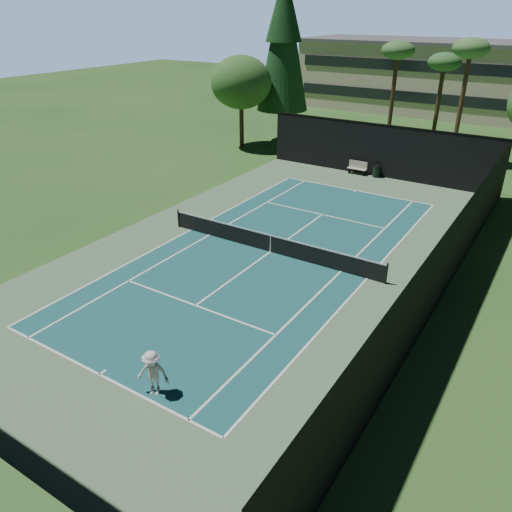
{
  "coord_description": "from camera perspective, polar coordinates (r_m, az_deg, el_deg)",
  "views": [
    {
      "loc": [
        12.32,
        -20.73,
        11.83
      ],
      "look_at": [
        1.0,
        -3.0,
        1.3
      ],
      "focal_mm": 35.0,
      "sensor_mm": 36.0,
      "label": 1
    }
  ],
  "objects": [
    {
      "name": "tennis_ball_b",
      "position": [
        30.26,
        2.06,
        3.64
      ],
      "size": [
        0.07,
        0.07,
        0.07
      ],
      "primitive_type": "sphere",
      "color": "#B0D12F",
      "rests_on": "ground"
    },
    {
      "name": "tennis_ball_a",
      "position": [
        22.56,
        -22.02,
        -7.15
      ],
      "size": [
        0.06,
        0.06,
        0.06
      ],
      "primitive_type": "sphere",
      "color": "#CCD831",
      "rests_on": "ground"
    },
    {
      "name": "palm_c",
      "position": [
        44.63,
        23.28,
        20.48
      ],
      "size": [
        2.8,
        2.8,
        9.77
      ],
      "color": "#4D3521",
      "rests_on": "ground"
    },
    {
      "name": "tennis_net",
      "position": [
        26.62,
        1.66,
        1.53
      ],
      "size": [
        12.9,
        0.1,
        1.1
      ],
      "color": "black",
      "rests_on": "ground"
    },
    {
      "name": "pine_tree",
      "position": [
        49.22,
        3.18,
        23.91
      ],
      "size": [
        4.8,
        4.8,
        15.0
      ],
      "color": "#45331D",
      "rests_on": "ground"
    },
    {
      "name": "fence",
      "position": [
        26.09,
        1.78,
        4.46
      ],
      "size": [
        18.04,
        32.05,
        4.03
      ],
      "color": "black",
      "rests_on": "ground"
    },
    {
      "name": "trash_bin",
      "position": [
        40.1,
        13.58,
        9.41
      ],
      "size": [
        0.56,
        0.56,
        0.95
      ],
      "color": "black",
      "rests_on": "ground"
    },
    {
      "name": "tennis_ball_c",
      "position": [
        27.41,
        8.09,
        0.83
      ],
      "size": [
        0.08,
        0.08,
        0.08
      ],
      "primitive_type": "sphere",
      "color": "#CBE834",
      "rests_on": "ground"
    },
    {
      "name": "tennis_ball_d",
      "position": [
        34.36,
        -2.16,
        6.5
      ],
      "size": [
        0.07,
        0.07,
        0.07
      ],
      "primitive_type": "sphere",
      "color": "#CEED36",
      "rests_on": "ground"
    },
    {
      "name": "campus_building",
      "position": [
        68.26,
        23.17,
        18.2
      ],
      "size": [
        40.5,
        12.5,
        8.3
      ],
      "color": "beige",
      "rests_on": "ground"
    },
    {
      "name": "court_lines",
      "position": [
        26.85,
        1.65,
        0.49
      ],
      "size": [
        11.07,
        23.87,
        0.01
      ],
      "color": "white",
      "rests_on": "ground"
    },
    {
      "name": "park_bench",
      "position": [
        40.57,
        11.52,
        9.91
      ],
      "size": [
        1.5,
        0.45,
        1.02
      ],
      "color": "beige",
      "rests_on": "ground"
    },
    {
      "name": "player",
      "position": [
        17.47,
        -11.72,
        -12.98
      ],
      "size": [
        1.27,
        1.01,
        1.72
      ],
      "primitive_type": "imported",
      "rotation": [
        0.0,
        0.0,
        0.38
      ],
      "color": "silver",
      "rests_on": "ground"
    },
    {
      "name": "palm_b",
      "position": [
        48.17,
        20.7,
        19.7
      ],
      "size": [
        2.8,
        2.8,
        8.42
      ],
      "color": "#3F2E1B",
      "rests_on": "ground"
    },
    {
      "name": "palm_a",
      "position": [
        47.11,
        15.87,
        21.25
      ],
      "size": [
        2.8,
        2.8,
        9.32
      ],
      "color": "#492E1F",
      "rests_on": "ground"
    },
    {
      "name": "decid_tree_c",
      "position": [
        47.22,
        -1.72,
        19.2
      ],
      "size": [
        5.44,
        5.44,
        8.09
      ],
      "color": "#46331E",
      "rests_on": "ground"
    },
    {
      "name": "apron_slab",
      "position": [
        26.86,
        1.65,
        0.46
      ],
      "size": [
        18.0,
        32.0,
        0.01
      ],
      "primitive_type": "cube",
      "color": "#557551",
      "rests_on": "ground"
    },
    {
      "name": "court_surface",
      "position": [
        26.86,
        1.65,
        0.47
      ],
      "size": [
        10.97,
        23.77,
        0.01
      ],
      "primitive_type": "cube",
      "color": "#1A5455",
      "rests_on": "ground"
    },
    {
      "name": "ground",
      "position": [
        26.86,
        1.65,
        0.45
      ],
      "size": [
        160.0,
        160.0,
        0.0
      ],
      "primitive_type": "plane",
      "color": "#29531F",
      "rests_on": "ground"
    }
  ]
}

